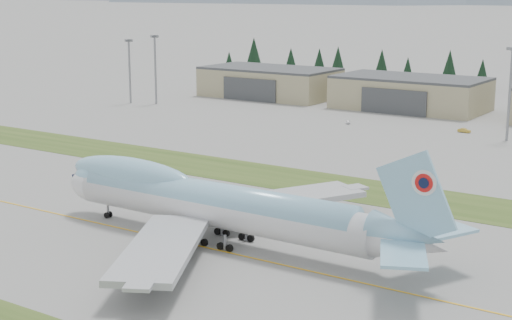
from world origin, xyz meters
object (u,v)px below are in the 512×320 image
Objects in this scene: boeing_747_freighter at (215,204)px; service_vehicle_a at (348,124)px; service_vehicle_b at (464,133)px; hangar_center at (410,93)px; hangar_left at (270,82)px.

service_vehicle_a is (-33.29, 109.87, -6.13)m from boeing_747_freighter.
boeing_747_freighter reaches higher than service_vehicle_b.
service_vehicle_b is at bearing -47.02° from hangar_center.
hangar_left is 13.49× the size of service_vehicle_b.
hangar_left is 1.00× the size of hangar_center.
boeing_747_freighter is at bearing -78.62° from hangar_center.
hangar_left reaches higher than service_vehicle_a.
boeing_747_freighter is 1.45× the size of hangar_left.
hangar_center is (55.00, 0.00, 0.00)m from hangar_left.
boeing_747_freighter is at bearing -99.22° from service_vehicle_a.
hangar_center is 43.68m from service_vehicle_b.
hangar_center is at bearing 0.00° from hangar_left.
hangar_center reaches higher than service_vehicle_b.
hangar_left is at bearing 180.00° from hangar_center.
boeing_747_freighter is 1.45× the size of hangar_center.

